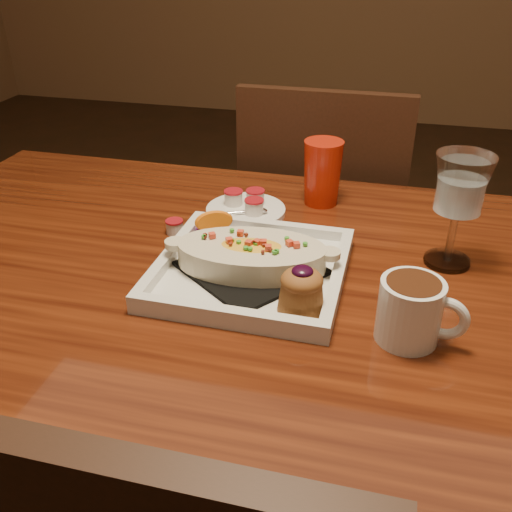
% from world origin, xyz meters
% --- Properties ---
extents(table, '(1.50, 0.90, 0.75)m').
position_xyz_m(table, '(0.00, 0.00, 0.65)').
color(table, maroon).
rests_on(table, floor).
extents(chair_far, '(0.42, 0.42, 0.93)m').
position_xyz_m(chair_far, '(-0.00, 0.63, 0.51)').
color(chair_far, black).
rests_on(chair_far, floor).
extents(plate, '(0.30, 0.30, 0.08)m').
position_xyz_m(plate, '(-0.03, 0.01, 0.78)').
color(plate, silver).
rests_on(plate, table).
extents(coffee_mug, '(0.12, 0.09, 0.09)m').
position_xyz_m(coffee_mug, '(0.21, -0.09, 0.80)').
color(coffee_mug, silver).
rests_on(coffee_mug, table).
extents(goblet, '(0.09, 0.09, 0.19)m').
position_xyz_m(goblet, '(0.27, 0.13, 0.88)').
color(goblet, silver).
rests_on(goblet, table).
extents(saucer, '(0.16, 0.16, 0.11)m').
position_xyz_m(saucer, '(-0.11, 0.23, 0.76)').
color(saucer, silver).
rests_on(saucer, table).
extents(creamer_loose, '(0.03, 0.03, 0.03)m').
position_xyz_m(creamer_loose, '(-0.21, 0.12, 0.76)').
color(creamer_loose, silver).
rests_on(creamer_loose, table).
extents(red_tumbler, '(0.08, 0.08, 0.13)m').
position_xyz_m(red_tumbler, '(0.03, 0.32, 0.81)').
color(red_tumbler, red).
rests_on(red_tumbler, table).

